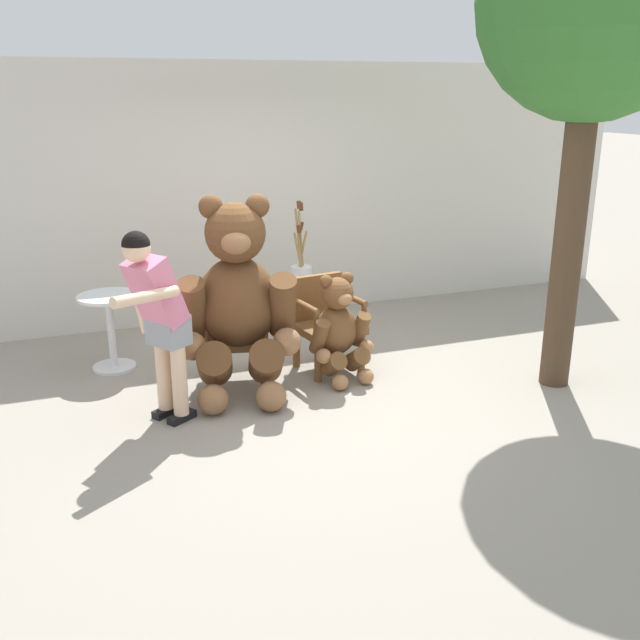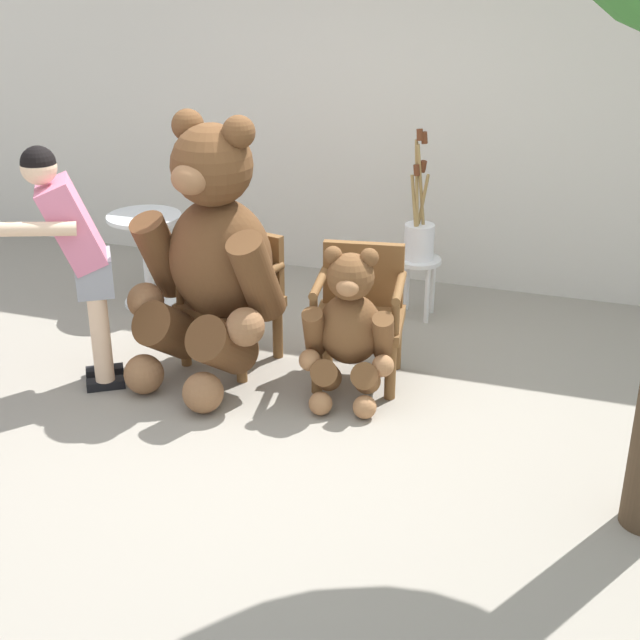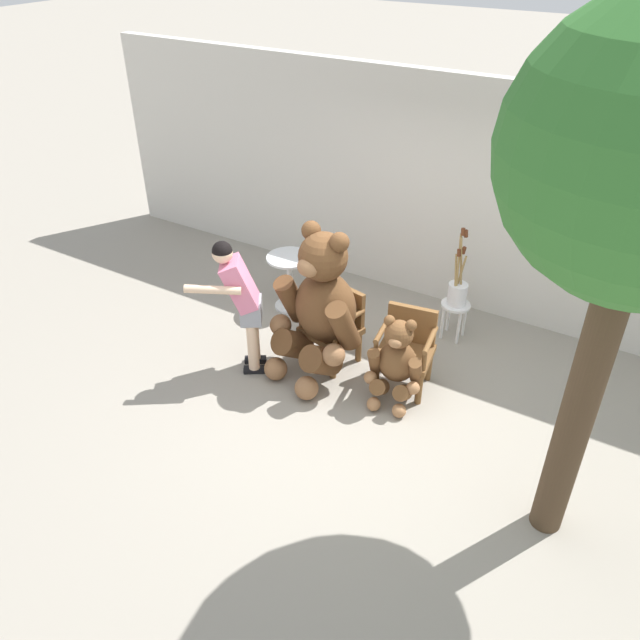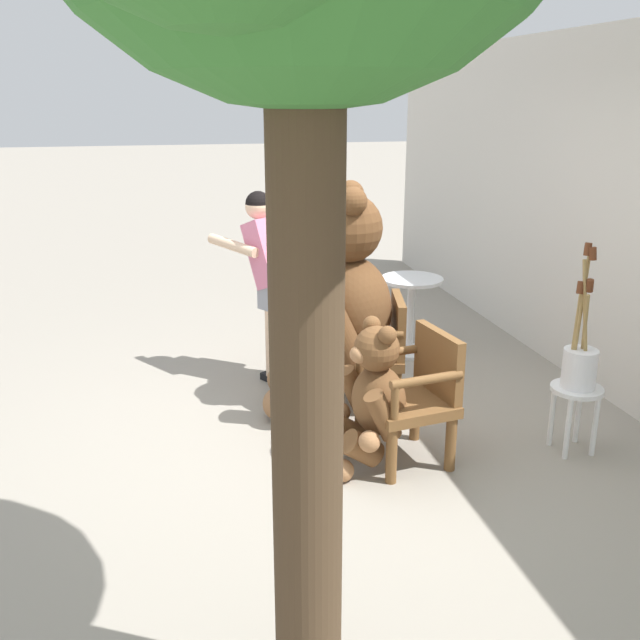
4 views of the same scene
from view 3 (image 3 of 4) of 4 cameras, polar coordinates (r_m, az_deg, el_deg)
name	(u,v)px [view 3 (image 3 of 4)]	position (r m, az deg, el deg)	size (l,w,h in m)	color
ground_plane	(346,395)	(6.61, 2.36, -6.83)	(60.00, 60.00, 0.00)	gray
back_wall	(445,194)	(7.80, 11.32, 11.24)	(10.00, 0.16, 2.80)	beige
wooden_chair_left	(335,324)	(6.85, 1.36, -0.35)	(0.66, 0.63, 0.86)	brown
wooden_chair_right	(406,347)	(6.55, 7.89, -2.49)	(0.63, 0.60, 0.86)	brown
teddy_bear_large	(320,306)	(6.47, -0.04, 1.32)	(1.06, 1.06, 1.70)	brown
teddy_bear_small	(396,362)	(6.32, 6.95, -3.79)	(0.60, 0.59, 0.97)	brown
person_visitor	(241,297)	(6.50, -7.22, 2.12)	(0.62, 0.73, 1.55)	black
white_stool	(455,311)	(7.42, 12.22, 0.78)	(0.34, 0.34, 0.46)	white
brush_bucket	(458,290)	(7.27, 12.47, 2.72)	(0.22, 0.22, 0.96)	white
round_side_table	(290,276)	(7.79, -2.79, 4.03)	(0.56, 0.56, 0.72)	silver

